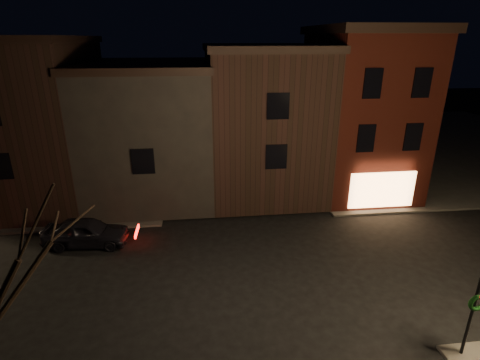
# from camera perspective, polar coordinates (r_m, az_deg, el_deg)

# --- Properties ---
(ground) EXTENTS (120.00, 120.00, 0.00)m
(ground) POSITION_cam_1_polar(r_m,az_deg,el_deg) (17.40, 3.92, -13.88)
(ground) COLOR black
(ground) RESTS_ON ground
(sidewalk_far_right) EXTENTS (30.00, 30.00, 0.12)m
(sidewalk_far_right) POSITION_cam_1_polar(r_m,az_deg,el_deg) (42.13, 26.48, 5.15)
(sidewalk_far_right) COLOR #2D2B28
(sidewalk_far_right) RESTS_ON ground
(sidewalk_far_left) EXTENTS (30.00, 30.00, 0.12)m
(sidewalk_far_left) POSITION_cam_1_polar(r_m,az_deg,el_deg) (39.39, -32.32, 3.11)
(sidewalk_far_left) COLOR #2D2B28
(sidewalk_far_left) RESTS_ON ground
(corner_building) EXTENTS (6.50, 8.50, 10.50)m
(corner_building) POSITION_cam_1_polar(r_m,az_deg,el_deg) (26.26, 18.03, 9.99)
(corner_building) COLOR #3D110B
(corner_building) RESTS_ON ground
(row_building_a) EXTENTS (7.30, 10.30, 9.40)m
(row_building_a) POSITION_cam_1_polar(r_m,az_deg,el_deg) (25.42, 3.27, 9.33)
(row_building_a) COLOR black
(row_building_a) RESTS_ON ground
(row_building_b) EXTENTS (7.80, 10.30, 8.40)m
(row_building_b) POSITION_cam_1_polar(r_m,az_deg,el_deg) (25.33, -13.29, 7.61)
(row_building_b) COLOR black
(row_building_b) RESTS_ON ground
(row_building_c) EXTENTS (7.30, 10.30, 9.90)m
(row_building_c) POSITION_cam_1_polar(r_m,az_deg,el_deg) (27.01, -29.02, 8.00)
(row_building_c) COLOR black
(row_building_c) RESTS_ON ground
(parked_car_a) EXTENTS (4.30, 2.00, 1.43)m
(parked_car_a) POSITION_cam_1_polar(r_m,az_deg,el_deg) (20.60, -22.39, -7.35)
(parked_car_a) COLOR black
(parked_car_a) RESTS_ON ground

